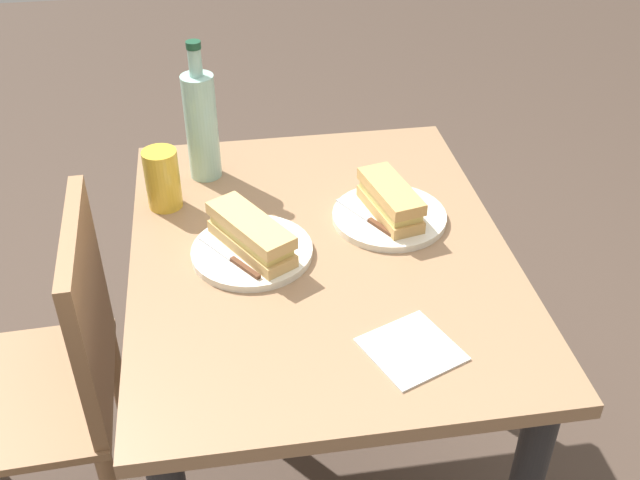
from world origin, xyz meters
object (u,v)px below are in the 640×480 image
knife_far (370,220)px  baguette_sandwich_near (251,233)px  chair_far (54,375)px  water_bottle (201,124)px  plate_near (252,250)px  knife_near (232,259)px  dining_table (320,302)px  plate_far (389,217)px  baguette_sandwich_far (390,200)px  beer_glass (163,179)px

knife_far → baguette_sandwich_near: bearing=102.1°
chair_far → water_bottle: (0.32, -0.35, 0.40)m
plate_near → knife_far: size_ratio=1.46×
knife_near → knife_far: size_ratio=0.95×
dining_table → plate_near: plate_near is taller
plate_far → water_bottle: size_ratio=0.75×
chair_far → knife_near: (-0.04, -0.39, 0.29)m
knife_near → baguette_sandwich_far: size_ratio=0.80×
dining_table → plate_far: bearing=-64.0°
beer_glass → baguette_sandwich_far: bearing=-105.4°
plate_near → beer_glass: beer_glass is taller
knife_far → dining_table: bearing=116.5°
chair_far → water_bottle: size_ratio=2.68×
plate_near → plate_far: size_ratio=1.00×
water_bottle → knife_near: bearing=-173.7°
chair_far → baguette_sandwich_far: 0.79m
baguette_sandwich_far → beer_glass: bearing=74.6°
dining_table → knife_near: size_ratio=6.10×
dining_table → baguette_sandwich_near: 0.23m
knife_far → beer_glass: size_ratio=1.24×
chair_far → baguette_sandwich_far: size_ratio=4.37×
baguette_sandwich_near → knife_far: size_ratio=1.33×
knife_near → beer_glass: bearing=28.4°
plate_near → plate_far: bearing=-75.7°
baguette_sandwich_near → chair_far: bearing=89.9°
baguette_sandwich_near → plate_far: 0.30m
dining_table → water_bottle: size_ratio=2.98×
chair_far → baguette_sandwich_near: size_ratio=3.93×
water_bottle → beer_glass: size_ratio=2.41×
dining_table → baguette_sandwich_far: (0.08, -0.16, 0.19)m
chair_far → baguette_sandwich_far: chair_far is taller
chair_far → baguette_sandwich_near: chair_far is taller
baguette_sandwich_far → water_bottle: 0.45m
chair_far → plate_far: (0.07, -0.72, 0.28)m
plate_near → knife_near: bearing=132.4°
plate_far → baguette_sandwich_near: bearing=104.3°
baguette_sandwich_near → knife_far: (0.05, -0.25, -0.03)m
plate_far → beer_glass: (0.13, 0.46, 0.06)m
baguette_sandwich_near → beer_glass: beer_glass is taller
chair_far → beer_glass: beer_glass is taller
baguette_sandwich_near → beer_glass: size_ratio=1.64×
plate_far → knife_far: size_ratio=1.46×
knife_near → baguette_sandwich_near: bearing=-47.6°
chair_far → knife_far: 0.74m
baguette_sandwich_far → beer_glass: (0.13, 0.46, 0.02)m
baguette_sandwich_far → chair_far: bearing=95.8°
plate_far → knife_far: knife_far is taller
chair_far → baguette_sandwich_near: 0.54m
baguette_sandwich_far → plate_far: bearing=0.0°
dining_table → knife_far: (0.06, -0.11, 0.16)m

